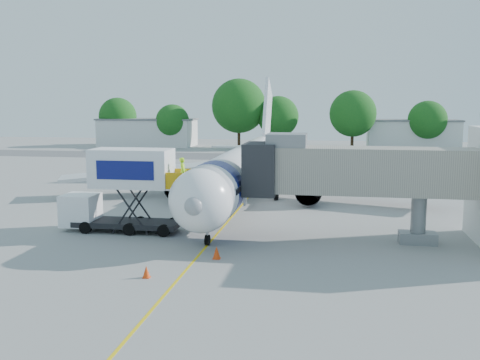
% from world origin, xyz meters
% --- Properties ---
extents(ground, '(160.00, 160.00, 0.00)m').
position_xyz_m(ground, '(0.00, 0.00, 0.00)').
color(ground, '#999996').
rests_on(ground, ground).
extents(guidance_line, '(0.15, 70.00, 0.01)m').
position_xyz_m(guidance_line, '(0.00, 0.00, 0.01)').
color(guidance_line, yellow).
rests_on(guidance_line, ground).
extents(taxiway_strip, '(120.00, 10.00, 0.01)m').
position_xyz_m(taxiway_strip, '(0.00, 42.00, 0.00)').
color(taxiway_strip, '#59595B').
rests_on(taxiway_strip, ground).
extents(aircraft, '(34.17, 37.73, 11.35)m').
position_xyz_m(aircraft, '(0.00, 4.12, 2.95)').
color(aircraft, white).
rests_on(aircraft, ground).
extents(jet_bridge, '(13.90, 3.20, 6.60)m').
position_xyz_m(jet_bridge, '(7.99, -7.00, 4.34)').
color(jet_bridge, '#A29C8A').
rests_on(jet_bridge, ground).
extents(catering_hiloader, '(8.56, 2.44, 5.50)m').
position_xyz_m(catering_hiloader, '(-6.26, -7.00, 2.76)').
color(catering_hiloader, black).
rests_on(catering_hiloader, ground).
extents(ground_tug, '(4.06, 2.99, 1.46)m').
position_xyz_m(ground_tug, '(1.44, -17.64, 0.76)').
color(ground_tug, white).
rests_on(ground_tug, ground).
extents(safety_cone_a, '(0.44, 0.44, 0.71)m').
position_xyz_m(safety_cone_a, '(1.13, -12.16, 0.34)').
color(safety_cone_a, red).
rests_on(safety_cone_a, ground).
extents(safety_cone_b, '(0.38, 0.38, 0.61)m').
position_xyz_m(safety_cone_b, '(-1.60, -15.85, 0.29)').
color(safety_cone_b, red).
rests_on(safety_cone_b, ground).
extents(outbuilding_left, '(18.40, 8.40, 5.30)m').
position_xyz_m(outbuilding_left, '(-28.00, 60.00, 2.66)').
color(outbuilding_left, silver).
rests_on(outbuilding_left, ground).
extents(outbuilding_right, '(16.40, 7.40, 5.30)m').
position_xyz_m(outbuilding_right, '(22.00, 62.00, 2.66)').
color(outbuilding_right, silver).
rests_on(outbuilding_right, ground).
extents(tree_a, '(7.32, 7.32, 9.33)m').
position_xyz_m(tree_a, '(-33.95, 59.70, 5.66)').
color(tree_a, '#382314').
rests_on(tree_a, ground).
extents(tree_b, '(6.32, 6.32, 8.06)m').
position_xyz_m(tree_b, '(-22.29, 57.77, 4.89)').
color(tree_b, '#382314').
rests_on(tree_b, ground).
extents(tree_c, '(10.01, 10.01, 12.76)m').
position_xyz_m(tree_c, '(-9.61, 58.05, 7.75)').
color(tree_c, '#382314').
rests_on(tree_c, ground).
extents(tree_d, '(7.52, 7.52, 9.59)m').
position_xyz_m(tree_d, '(-2.37, 58.16, 5.82)').
color(tree_d, '#382314').
rests_on(tree_d, ground).
extents(tree_e, '(8.30, 8.30, 10.58)m').
position_xyz_m(tree_e, '(11.04, 58.06, 6.42)').
color(tree_e, '#382314').
rests_on(tree_e, ground).
extents(tree_f, '(6.85, 6.85, 8.73)m').
position_xyz_m(tree_f, '(24.08, 59.47, 5.29)').
color(tree_f, '#382314').
rests_on(tree_f, ground).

